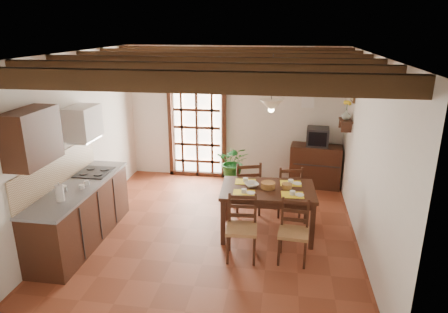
% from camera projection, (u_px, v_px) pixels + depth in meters
% --- Properties ---
extents(ground_plane, '(5.00, 5.00, 0.00)m').
position_uv_depth(ground_plane, '(214.00, 231.00, 6.49)').
color(ground_plane, brown).
extents(room_shell, '(4.52, 5.02, 2.81)m').
position_uv_depth(room_shell, '(213.00, 122.00, 5.92)').
color(room_shell, silver).
rests_on(room_shell, ground_plane).
extents(ceiling_beams, '(4.50, 4.34, 0.20)m').
position_uv_depth(ceiling_beams, '(213.00, 62.00, 5.65)').
color(ceiling_beams, black).
rests_on(ceiling_beams, room_shell).
extents(french_door, '(1.26, 0.11, 2.32)m').
position_uv_depth(french_door, '(197.00, 124.00, 8.53)').
color(french_door, white).
rests_on(french_door, ground_plane).
extents(kitchen_counter, '(0.64, 2.25, 1.38)m').
position_uv_depth(kitchen_counter, '(81.00, 213.00, 6.06)').
color(kitchen_counter, '#361B11').
rests_on(kitchen_counter, ground_plane).
extents(upper_cabinet, '(0.35, 0.80, 0.70)m').
position_uv_depth(upper_cabinet, '(32.00, 137.00, 4.99)').
color(upper_cabinet, '#361B11').
rests_on(upper_cabinet, room_shell).
extents(range_hood, '(0.38, 0.60, 0.54)m').
position_uv_depth(range_hood, '(83.00, 123.00, 6.20)').
color(range_hood, white).
rests_on(range_hood, room_shell).
extents(counter_items, '(0.50, 1.43, 0.25)m').
position_uv_depth(counter_items, '(80.00, 181.00, 6.00)').
color(counter_items, black).
rests_on(counter_items, kitchen_counter).
extents(dining_table, '(1.49, 1.00, 0.78)m').
position_uv_depth(dining_table, '(268.00, 194.00, 6.21)').
color(dining_table, '#371C11').
rests_on(dining_table, ground_plane).
extents(chair_near_left, '(0.45, 0.43, 0.93)m').
position_uv_depth(chair_near_left, '(242.00, 239.00, 5.67)').
color(chair_near_left, '#976B40').
rests_on(chair_near_left, ground_plane).
extents(chair_near_right, '(0.44, 0.42, 0.89)m').
position_uv_depth(chair_near_right, '(293.00, 243.00, 5.60)').
color(chair_near_right, '#976B40').
rests_on(chair_near_right, ground_plane).
extents(chair_far_left, '(0.55, 0.54, 0.98)m').
position_uv_depth(chair_far_left, '(247.00, 196.00, 7.06)').
color(chair_far_left, '#976B40').
rests_on(chair_far_left, ground_plane).
extents(chair_far_right, '(0.50, 0.49, 0.93)m').
position_uv_depth(chair_far_right, '(288.00, 199.00, 6.99)').
color(chair_far_right, '#976B40').
rests_on(chair_far_right, ground_plane).
extents(table_setting, '(1.05, 0.70, 0.10)m').
position_uv_depth(table_setting, '(268.00, 185.00, 6.16)').
color(table_setting, yellow).
rests_on(table_setting, dining_table).
extents(table_bowl, '(0.29, 0.29, 0.05)m').
position_uv_depth(table_bowl, '(252.00, 185.00, 6.24)').
color(table_bowl, white).
rests_on(table_bowl, dining_table).
extents(sideboard, '(1.06, 0.57, 0.87)m').
position_uv_depth(sideboard, '(315.00, 166.00, 8.20)').
color(sideboard, '#361B11').
rests_on(sideboard, ground_plane).
extents(crt_tv, '(0.46, 0.43, 0.37)m').
position_uv_depth(crt_tv, '(318.00, 137.00, 7.99)').
color(crt_tv, black).
rests_on(crt_tv, sideboard).
extents(fuse_box, '(0.25, 0.03, 0.32)m').
position_uv_depth(fuse_box, '(308.00, 100.00, 8.05)').
color(fuse_box, white).
rests_on(fuse_box, room_shell).
extents(plant_pot, '(0.39, 0.39, 0.24)m').
position_uv_depth(plant_pot, '(234.00, 181.00, 8.25)').
color(plant_pot, '#953515').
rests_on(plant_pot, ground_plane).
extents(potted_plant, '(1.73, 1.50, 1.87)m').
position_uv_depth(potted_plant, '(234.00, 160.00, 8.10)').
color(potted_plant, '#144C19').
rests_on(potted_plant, ground_plane).
extents(wall_shelf, '(0.20, 0.42, 0.20)m').
position_uv_depth(wall_shelf, '(345.00, 122.00, 7.21)').
color(wall_shelf, '#361B11').
rests_on(wall_shelf, room_shell).
extents(shelf_vase, '(0.15, 0.15, 0.15)m').
position_uv_depth(shelf_vase, '(346.00, 115.00, 7.17)').
color(shelf_vase, '#B2BFB2').
rests_on(shelf_vase, wall_shelf).
extents(shelf_flowers, '(0.14, 0.14, 0.36)m').
position_uv_depth(shelf_flowers, '(347.00, 103.00, 7.10)').
color(shelf_flowers, yellow).
rests_on(shelf_flowers, shelf_vase).
extents(framed_picture, '(0.03, 0.32, 0.32)m').
position_uv_depth(framed_picture, '(353.00, 93.00, 7.03)').
color(framed_picture, brown).
rests_on(framed_picture, room_shell).
extents(pendant_lamp, '(0.36, 0.36, 0.84)m').
position_uv_depth(pendant_lamp, '(271.00, 104.00, 5.86)').
color(pendant_lamp, black).
rests_on(pendant_lamp, room_shell).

